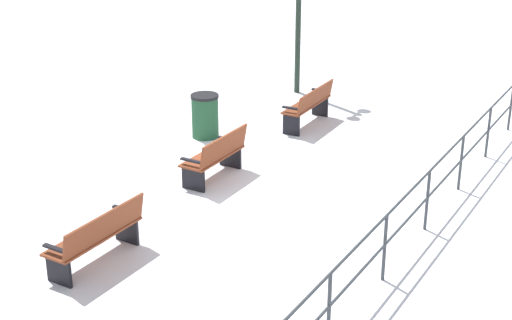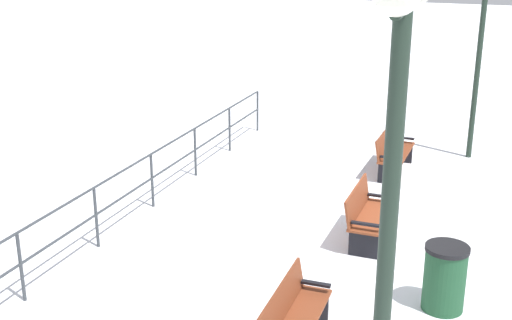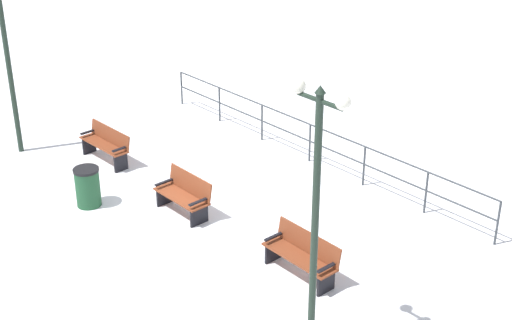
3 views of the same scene
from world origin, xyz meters
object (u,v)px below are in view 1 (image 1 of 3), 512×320
Objects in this scene: bench_second at (216,156)px; bench_third at (97,236)px; bench_nearest at (309,104)px; trash_bin at (205,116)px.

bench_second reaches higher than bench_third.
trash_bin is at bearing 46.56° from bench_nearest.
bench_nearest is 1.80× the size of trash_bin.
bench_second is at bearing -85.55° from bench_third.
trash_bin reaches higher than bench_third.
bench_second is at bearing 128.98° from trash_bin.
bench_third is at bearing 93.36° from bench_second.
bench_third is 1.80× the size of trash_bin.
bench_third is (-0.07, 6.94, -0.03)m from bench_nearest.
trash_bin is at bearing -51.22° from bench_second.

